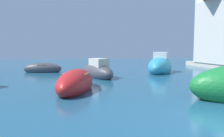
# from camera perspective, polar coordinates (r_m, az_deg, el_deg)

# --- Properties ---
(moored_boat_0) EXTENTS (3.49, 1.69, 1.11)m
(moored_boat_0) POSITION_cam_1_polar(r_m,az_deg,el_deg) (20.82, -17.31, -0.07)
(moored_boat_0) COLOR #3F3F47
(moored_boat_0) RESTS_ON ground
(moored_boat_1) EXTENTS (2.61, 4.73, 1.37)m
(moored_boat_1) POSITION_cam_1_polar(r_m,az_deg,el_deg) (11.39, -9.24, -3.62)
(moored_boat_1) COLOR #B21E1E
(moored_boat_1) RESTS_ON ground
(moored_boat_2) EXTENTS (2.81, 4.55, 1.68)m
(moored_boat_2) POSITION_cam_1_polar(r_m,az_deg,el_deg) (16.49, -3.90, -0.72)
(moored_boat_2) COLOR #3F3F47
(moored_boat_2) RESTS_ON ground
(moored_boat_6) EXTENTS (4.26, 5.42, 2.19)m
(moored_boat_6) POSITION_cam_1_polar(r_m,az_deg,el_deg) (20.33, 12.19, 0.63)
(moored_boat_6) COLOR teal
(moored_boat_6) RESTS_ON ground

